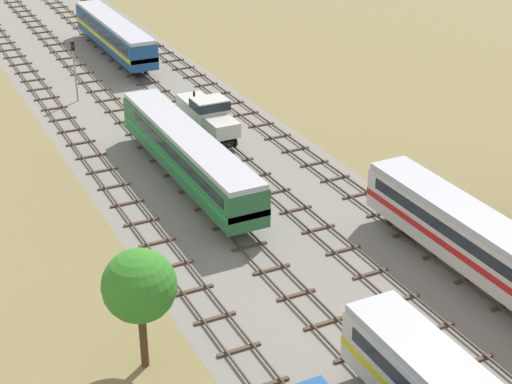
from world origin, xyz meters
name	(u,v)px	position (x,y,z in m)	size (l,w,h in m)	color
ground_plane	(192,152)	(0.00, 56.00, 0.00)	(480.00, 480.00, 0.00)	olive
ballast_bed	(192,152)	(0.00, 56.00, 0.00)	(18.92, 176.00, 0.01)	gray
track_far_left	(96,163)	(-7.46, 57.00, 0.14)	(2.40, 126.00, 0.29)	#47382D
track_left	(158,151)	(-2.49, 57.00, 0.14)	(2.40, 126.00, 0.29)	#47382D
track_centre_left	(215,140)	(2.49, 57.00, 0.14)	(2.40, 126.00, 0.29)	#47382D
track_centre	(269,130)	(7.46, 57.00, 0.14)	(2.40, 126.00, 0.29)	#47382D
passenger_coach_centre_mid	(503,258)	(7.46, 29.36, 2.61)	(2.96, 22.00, 3.80)	beige
diesel_railcar_left_midfar	(188,152)	(-2.49, 50.43, 2.60)	(2.96, 20.50, 3.80)	#286638
shunter_loco_centre_left_far	(208,113)	(2.49, 58.40, 2.01)	(2.74, 8.46, 3.10)	beige
diesel_railcar_centre_left_farther	(114,33)	(2.49, 83.97, 2.60)	(2.96, 20.50, 3.80)	#194C8C
signal_post_nearest	(74,63)	(-4.97, 71.65, 3.64)	(0.28, 0.47, 5.77)	gray
lineside_tree_1	(139,286)	(-12.05, 32.56, 4.59)	(3.57, 3.57, 6.40)	#4C331E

